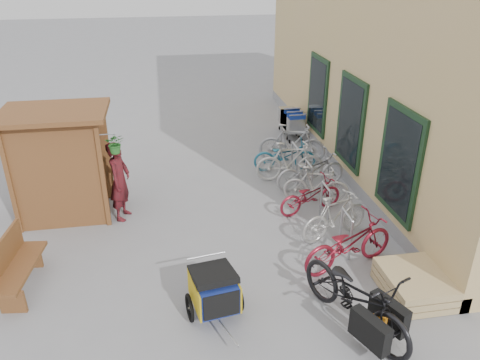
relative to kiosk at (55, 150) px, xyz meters
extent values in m
plane|color=gray|center=(3.28, -2.47, -1.55)|extent=(80.00, 80.00, 0.00)
cube|color=tan|center=(9.78, 2.03, 1.95)|extent=(6.00, 13.00, 7.00)
cube|color=gray|center=(6.86, 2.03, -1.40)|extent=(0.18, 13.00, 0.30)
cube|color=black|center=(6.75, -1.97, 0.05)|extent=(0.06, 1.50, 2.20)
cube|color=black|center=(6.72, -1.97, 0.05)|extent=(0.02, 1.25, 1.95)
cube|color=black|center=(6.75, 0.53, 0.05)|extent=(0.06, 1.50, 2.20)
cube|color=black|center=(6.72, 0.53, 0.05)|extent=(0.02, 1.25, 1.95)
cube|color=black|center=(6.75, 3.03, 0.05)|extent=(0.06, 1.50, 2.20)
cube|color=black|center=(6.72, 3.03, 0.05)|extent=(0.02, 1.25, 1.95)
cube|color=brown|center=(-0.82, -0.62, -0.40)|extent=(0.09, 0.09, 2.30)
cube|color=brown|center=(0.98, -0.62, -0.40)|extent=(0.09, 0.09, 2.30)
cube|color=brown|center=(-0.82, 0.68, -0.40)|extent=(0.09, 0.09, 2.30)
cube|color=brown|center=(0.98, 0.68, -0.40)|extent=(0.09, 0.09, 2.30)
cube|color=brown|center=(-0.79, 0.03, -0.40)|extent=(0.05, 1.30, 2.30)
cube|color=brown|center=(0.08, -0.59, -0.40)|extent=(1.80, 0.05, 2.30)
cube|color=brown|center=(0.08, 0.65, -0.40)|extent=(1.80, 0.05, 2.30)
cube|color=brown|center=(0.08, 0.03, 0.80)|extent=(2.15, 1.65, 0.10)
cube|color=brown|center=(-0.12, 0.03, -0.65)|extent=(1.30, 1.15, 0.04)
cube|color=brown|center=(-0.12, 0.03, -0.05)|extent=(1.30, 1.15, 0.04)
cylinder|color=#A5A8AD|center=(1.16, -0.62, 0.50)|extent=(0.36, 0.02, 0.02)
imported|color=#246623|center=(1.31, -0.62, 0.30)|extent=(0.38, 0.33, 0.42)
cylinder|color=#A5A8AD|center=(5.58, -2.72, -1.13)|extent=(0.05, 0.05, 0.84)
cylinder|color=#A5A8AD|center=(5.58, -2.22, -1.13)|extent=(0.05, 0.05, 0.84)
cylinder|color=#A5A8AD|center=(5.58, -2.47, -0.71)|extent=(0.05, 0.50, 0.05)
cylinder|color=#A5A8AD|center=(5.58, -1.52, -1.13)|extent=(0.05, 0.05, 0.84)
cylinder|color=#A5A8AD|center=(5.58, -1.02, -1.13)|extent=(0.05, 0.05, 0.84)
cylinder|color=#A5A8AD|center=(5.58, -1.27, -0.71)|extent=(0.05, 0.50, 0.05)
cylinder|color=#A5A8AD|center=(5.58, -0.32, -1.13)|extent=(0.05, 0.05, 0.84)
cylinder|color=#A5A8AD|center=(5.58, 0.18, -1.13)|extent=(0.05, 0.05, 0.84)
cylinder|color=#A5A8AD|center=(5.58, -0.07, -0.71)|extent=(0.05, 0.50, 0.05)
cylinder|color=#A5A8AD|center=(5.58, 0.88, -1.13)|extent=(0.05, 0.05, 0.84)
cylinder|color=#A5A8AD|center=(5.58, 1.38, -1.13)|extent=(0.05, 0.05, 0.84)
cylinder|color=#A5A8AD|center=(5.58, 1.13, -0.71)|extent=(0.05, 0.50, 0.05)
cylinder|color=#A5A8AD|center=(5.58, 2.08, -1.13)|extent=(0.05, 0.05, 0.84)
cylinder|color=#A5A8AD|center=(5.58, 2.58, -1.13)|extent=(0.05, 0.05, 0.84)
cylinder|color=#A5A8AD|center=(5.58, 2.33, -0.71)|extent=(0.05, 0.50, 0.05)
cube|color=tan|center=(6.28, -3.87, -1.48)|extent=(1.00, 1.20, 0.12)
cube|color=tan|center=(6.28, -3.87, -1.34)|extent=(1.00, 1.20, 0.12)
cube|color=tan|center=(6.28, -3.87, -1.20)|extent=(1.00, 1.20, 0.12)
cube|color=brown|center=(-0.32, -2.57, -1.12)|extent=(0.64, 1.59, 0.06)
cube|color=brown|center=(-0.53, -2.57, -0.83)|extent=(0.23, 1.55, 0.52)
cube|color=brown|center=(-0.32, -3.19, -1.35)|extent=(0.42, 0.11, 0.41)
cube|color=brown|center=(-0.32, -1.95, -1.35)|extent=(0.42, 0.11, 0.41)
cube|color=silver|center=(6.28, 3.72, -1.01)|extent=(0.50, 0.77, 0.47)
cube|color=#1937A6|center=(6.28, 3.33, -0.69)|extent=(0.50, 0.04, 0.16)
cylinder|color=silver|center=(6.28, 3.30, -0.63)|extent=(0.53, 0.03, 0.03)
cylinder|color=black|center=(6.08, 3.40, -1.50)|extent=(0.04, 0.11, 0.11)
cube|color=silver|center=(6.28, 4.04, -1.01)|extent=(0.50, 0.77, 0.47)
cube|color=#1937A6|center=(6.28, 3.65, -0.69)|extent=(0.50, 0.04, 0.16)
cylinder|color=silver|center=(6.28, 3.62, -0.63)|extent=(0.53, 0.03, 0.03)
cylinder|color=black|center=(6.08, 3.72, -1.50)|extent=(0.04, 0.11, 0.11)
cube|color=silver|center=(6.28, 4.35, -1.01)|extent=(0.50, 0.77, 0.47)
cube|color=#1937A6|center=(6.28, 3.96, -0.69)|extent=(0.50, 0.04, 0.16)
cylinder|color=silver|center=(6.28, 3.94, -0.63)|extent=(0.53, 0.03, 0.03)
cylinder|color=black|center=(6.08, 4.04, -1.50)|extent=(0.04, 0.11, 0.11)
cube|color=navy|center=(2.88, -3.76, -1.09)|extent=(0.72, 0.88, 0.47)
cube|color=gold|center=(2.56, -3.81, -1.09)|extent=(0.15, 0.79, 0.47)
cube|color=gold|center=(3.20, -3.71, -1.09)|extent=(0.15, 0.79, 0.47)
cube|color=black|center=(2.95, -4.17, -1.07)|extent=(0.56, 0.12, 0.43)
cube|color=black|center=(2.87, -3.71, -0.81)|extent=(0.77, 0.86, 0.23)
torus|color=black|center=(2.48, -3.82, -1.34)|extent=(0.13, 0.47, 0.46)
torus|color=black|center=(3.29, -3.69, -1.34)|extent=(0.13, 0.47, 0.46)
cylinder|color=#B7B7BC|center=(2.99, -4.43, -1.34)|extent=(0.14, 0.68, 0.03)
cylinder|color=#B7B7BC|center=(2.81, -3.33, -0.72)|extent=(0.64, 0.13, 0.03)
imported|color=black|center=(4.97, -4.40, -0.97)|extent=(1.56, 2.34, 1.16)
cube|color=black|center=(4.95, -5.00, -1.10)|extent=(0.42, 0.67, 0.45)
cube|color=black|center=(5.37, -4.72, -1.10)|extent=(0.42, 0.67, 0.45)
cube|color=orange|center=(5.16, -4.86, -1.05)|extent=(0.18, 0.21, 0.12)
imported|color=maroon|center=(1.27, -0.35, -0.67)|extent=(0.60, 0.74, 1.77)
imported|color=maroon|center=(5.46, -2.92, -1.05)|extent=(2.03, 1.21, 1.01)
imported|color=silver|center=(5.57, -1.91, -1.06)|extent=(1.68, 0.98, 0.97)
imported|color=maroon|center=(5.40, -0.81, -1.14)|extent=(1.64, 0.93, 0.81)
imported|color=silver|center=(5.66, -0.42, -1.10)|extent=(1.57, 0.89, 0.91)
imported|color=#A2A2A7|center=(5.76, 0.34, -1.07)|extent=(1.90, 0.94, 0.95)
imported|color=silver|center=(5.38, 0.85, -1.03)|extent=(1.78, 0.63, 1.05)
imported|color=#226988|center=(5.41, 1.46, -1.12)|extent=(1.71, 0.76, 0.87)
imported|color=#A2A2A7|center=(5.75, 1.99, -1.00)|extent=(1.91, 1.01, 1.11)
camera|label=1|loc=(2.29, -9.65, 3.69)|focal=35.00mm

